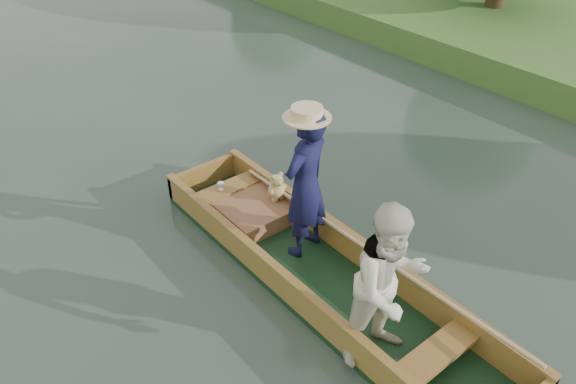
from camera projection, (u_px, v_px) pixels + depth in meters
ground at (321, 283)px, 6.43m from camera, size 120.00×120.00×0.00m
punt at (333, 249)px, 5.91m from camera, size 1.27×5.00×1.94m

